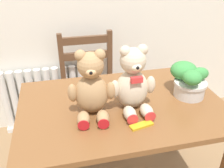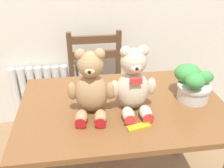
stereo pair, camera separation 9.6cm
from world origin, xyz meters
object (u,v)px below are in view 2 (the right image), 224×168
object	(u,v)px
wooden_chair_behind	(97,87)
teddy_bear_left	(91,87)
potted_plant	(193,83)
chocolate_bar	(139,127)
teddy_bear_right	(133,84)

from	to	relation	value
wooden_chair_behind	teddy_bear_left	distance (m)	0.83
teddy_bear_left	wooden_chair_behind	bearing A→B (deg)	-89.37
potted_plant	chocolate_bar	bearing A→B (deg)	-147.79
wooden_chair_behind	potted_plant	size ratio (longest dim) A/B	3.69
teddy_bear_left	teddy_bear_right	world-z (taller)	teddy_bear_right
teddy_bear_left	potted_plant	xyz separation A→B (m)	(0.56, 0.05, -0.05)
wooden_chair_behind	chocolate_bar	bearing A→B (deg)	98.34
teddy_bear_left	chocolate_bar	xyz separation A→B (m)	(0.21, -0.17, -0.14)
teddy_bear_left	potted_plant	distance (m)	0.56
wooden_chair_behind	teddy_bear_right	xyz separation A→B (m)	(0.13, -0.71, 0.41)
wooden_chair_behind	potted_plant	bearing A→B (deg)	125.99
potted_plant	chocolate_bar	distance (m)	0.42
potted_plant	chocolate_bar	xyz separation A→B (m)	(-0.35, -0.22, -0.09)
chocolate_bar	teddy_bear_right	bearing A→B (deg)	89.03
potted_plant	wooden_chair_behind	bearing A→B (deg)	125.99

